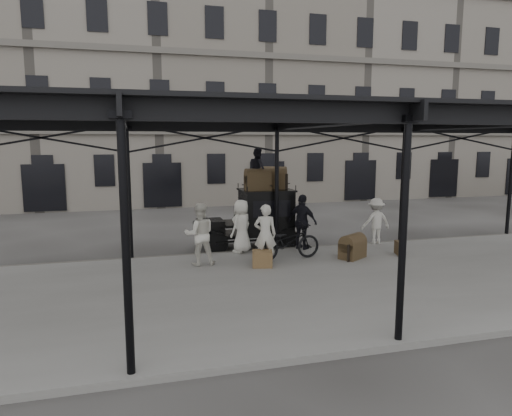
{
  "coord_description": "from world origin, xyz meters",
  "views": [
    {
      "loc": [
        -4.85,
        -13.16,
        3.95
      ],
      "look_at": [
        -0.86,
        1.6,
        1.7
      ],
      "focal_mm": 32.0,
      "sensor_mm": 36.0,
      "label": 1
    }
  ],
  "objects": [
    {
      "name": "porter_right",
      "position": [
        3.82,
        1.8,
        1.0
      ],
      "size": [
        1.11,
        0.65,
        1.71
      ],
      "primitive_type": "imported",
      "rotation": [
        0.0,
        0.0,
        3.12
      ],
      "color": "beige",
      "rests_on": "platform"
    },
    {
      "name": "porter_midleft",
      "position": [
        -2.94,
        0.56,
        1.11
      ],
      "size": [
        0.96,
        0.76,
        1.93
      ],
      "primitive_type": "imported",
      "rotation": [
        0.0,
        0.0,
        3.11
      ],
      "color": "silver",
      "rests_on": "platform"
    },
    {
      "name": "bicycle",
      "position": [
        -0.11,
        0.43,
        0.74
      ],
      "size": [
        2.31,
        1.05,
        1.17
      ],
      "primitive_type": "imported",
      "rotation": [
        0.0,
        0.0,
        1.69
      ],
      "color": "black",
      "rests_on": "platform"
    },
    {
      "name": "wicker_hamper",
      "position": [
        -1.14,
        -0.17,
        0.4
      ],
      "size": [
        0.69,
        0.58,
        0.5
      ],
      "primitive_type": "cube",
      "rotation": [
        0.0,
        0.0,
        -0.24
      ],
      "color": "olive",
      "rests_on": "platform"
    },
    {
      "name": "porter_official",
      "position": [
        0.86,
        1.69,
        1.12
      ],
      "size": [
        1.07,
        1.2,
        1.95
      ],
      "primitive_type": "imported",
      "rotation": [
        0.0,
        0.0,
        2.22
      ],
      "color": "black",
      "rests_on": "platform"
    },
    {
      "name": "building_frontage",
      "position": [
        0.0,
        18.0,
        7.0
      ],
      "size": [
        64.0,
        8.0,
        14.0
      ],
      "primitive_type": "cube",
      "color": "slate",
      "rests_on": "ground"
    },
    {
      "name": "canopy",
      "position": [
        0.0,
        -1.72,
        4.6
      ],
      "size": [
        22.5,
        9.0,
        4.74
      ],
      "color": "black",
      "rests_on": "ground"
    },
    {
      "name": "steamer_trunk_platform",
      "position": [
        2.0,
        0.06,
        0.48
      ],
      "size": [
        1.06,
        0.96,
        0.67
      ],
      "primitive_type": null,
      "rotation": [
        0.0,
        0.0,
        0.58
      ],
      "color": "#4C3A23",
      "rests_on": "platform"
    },
    {
      "name": "platform",
      "position": [
        0.0,
        -2.0,
        0.07
      ],
      "size": [
        28.0,
        8.0,
        0.15
      ],
      "primitive_type": "cube",
      "color": "slate",
      "rests_on": "ground"
    },
    {
      "name": "taxi",
      "position": [
        -0.42,
        2.95,
        1.2
      ],
      "size": [
        3.65,
        1.55,
        2.18
      ],
      "color": "black",
      "rests_on": "ground"
    },
    {
      "name": "suitcase_flat",
      "position": [
        1.93,
        0.39,
        0.35
      ],
      "size": [
        0.59,
        0.45,
        0.4
      ],
      "primitive_type": "cube",
      "rotation": [
        0.0,
        0.0,
        0.56
      ],
      "color": "#4C3A23",
      "rests_on": "platform"
    },
    {
      "name": "porter_roof",
      "position": [
        -0.45,
        2.86,
        2.94
      ],
      "size": [
        0.63,
        0.78,
        1.52
      ],
      "primitive_type": "imported",
      "rotation": [
        0.0,
        0.0,
        1.64
      ],
      "color": "black",
      "rests_on": "taxi"
    },
    {
      "name": "porter_left",
      "position": [
        -0.97,
        0.1,
        1.09
      ],
      "size": [
        0.77,
        0.6,
        1.89
      ],
      "primitive_type": "imported",
      "rotation": [
        0.0,
        0.0,
        2.91
      ],
      "color": "beige",
      "rests_on": "platform"
    },
    {
      "name": "suitcase_upright",
      "position": [
        3.71,
        0.04,
        0.38
      ],
      "size": [
        0.31,
        0.62,
        0.45
      ],
      "primitive_type": "cube",
      "rotation": [
        0.0,
        0.0,
        -0.27
      ],
      "color": "#4C3A23",
      "rests_on": "platform"
    },
    {
      "name": "steamer_trunk_roof_far",
      "position": [
        0.25,
        3.16,
        2.52
      ],
      "size": [
        1.1,
        0.94,
        0.69
      ],
      "primitive_type": null,
      "rotation": [
        0.0,
        0.0,
        -0.48
      ],
      "color": "#4C3A23",
      "rests_on": "taxi"
    },
    {
      "name": "porter_centre",
      "position": [
        -1.32,
        1.8,
        1.06
      ],
      "size": [
        1.06,
        1.01,
        1.82
      ],
      "primitive_type": "imported",
      "rotation": [
        0.0,
        0.0,
        3.81
      ],
      "color": "silver",
      "rests_on": "platform"
    },
    {
      "name": "ground",
      "position": [
        0.0,
        0.0,
        0.0
      ],
      "size": [
        120.0,
        120.0,
        0.0
      ],
      "primitive_type": "plane",
      "color": "#383533",
      "rests_on": "ground"
    },
    {
      "name": "steamer_trunk_roof_near",
      "position": [
        -0.5,
        2.71,
        2.51
      ],
      "size": [
        0.9,
        0.56,
        0.66
      ],
      "primitive_type": null,
      "rotation": [
        0.0,
        0.0,
        0.01
      ],
      "color": "#4C3A23",
      "rests_on": "taxi"
    }
  ]
}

